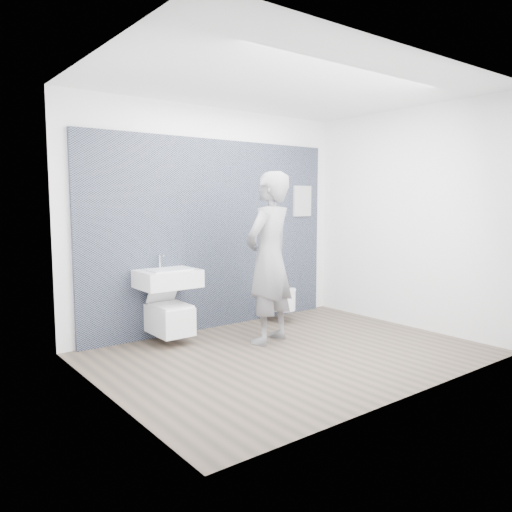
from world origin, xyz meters
TOP-DOWN VIEW (x-y plane):
  - ground at (0.00, 0.00)m, footprint 4.00×4.00m
  - room_shell at (0.00, 0.00)m, footprint 4.00×4.00m
  - tile_wall at (0.00, 1.47)m, footprint 3.60×0.06m
  - washbasin at (-0.83, 1.19)m, footprint 0.67×0.51m
  - toilet_square at (-0.83, 1.16)m, footprint 0.38×0.56m
  - toilet_rounded at (0.84, 1.17)m, footprint 0.31×0.53m
  - info_placard at (1.48, 1.43)m, footprint 0.33×0.03m
  - visitor at (0.10, 0.48)m, footprint 0.82×0.66m

SIDE VIEW (x-z plane):
  - ground at x=0.00m, z-range 0.00..0.00m
  - tile_wall at x=0.00m, z-range -1.20..1.20m
  - info_placard at x=1.48m, z-range -0.22..0.22m
  - toilet_square at x=-0.83m, z-range -0.05..0.64m
  - toilet_rounded at x=0.84m, z-range 0.17..0.46m
  - washbasin at x=-0.83m, z-range 0.50..1.00m
  - visitor at x=0.10m, z-range 0.00..1.96m
  - room_shell at x=0.00m, z-range -0.26..3.74m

